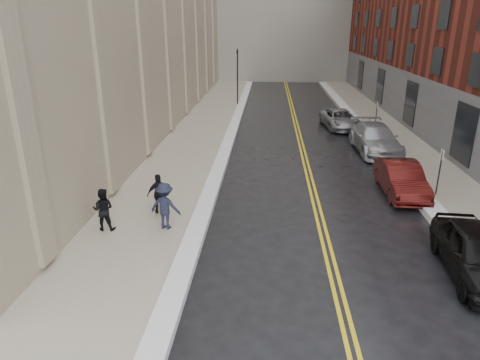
# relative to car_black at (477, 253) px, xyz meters

# --- Properties ---
(ground) EXTENTS (160.00, 160.00, 0.00)m
(ground) POSITION_rel_car_black_xyz_m (-6.80, -1.63, -0.78)
(ground) COLOR black
(ground) RESTS_ON ground
(sidewalk_left) EXTENTS (4.00, 64.00, 0.15)m
(sidewalk_left) POSITION_rel_car_black_xyz_m (-11.30, 14.37, -0.70)
(sidewalk_left) COLOR gray
(sidewalk_left) RESTS_ON ground
(sidewalk_right) EXTENTS (3.00, 64.00, 0.15)m
(sidewalk_right) POSITION_rel_car_black_xyz_m (2.20, 14.37, -0.70)
(sidewalk_right) COLOR gray
(sidewalk_right) RESTS_ON ground
(lane_stripe_a) EXTENTS (0.12, 64.00, 0.01)m
(lane_stripe_a) POSITION_rel_car_black_xyz_m (-4.42, 14.37, -0.78)
(lane_stripe_a) COLOR gold
(lane_stripe_a) RESTS_ON ground
(lane_stripe_b) EXTENTS (0.12, 64.00, 0.01)m
(lane_stripe_b) POSITION_rel_car_black_xyz_m (-4.18, 14.37, -0.78)
(lane_stripe_b) COLOR gold
(lane_stripe_b) RESTS_ON ground
(snow_ridge_left) EXTENTS (0.70, 60.80, 0.26)m
(snow_ridge_left) POSITION_rel_car_black_xyz_m (-9.00, 14.37, -0.65)
(snow_ridge_left) COLOR white
(snow_ridge_left) RESTS_ON ground
(snow_ridge_right) EXTENTS (0.85, 60.80, 0.30)m
(snow_ridge_right) POSITION_rel_car_black_xyz_m (0.35, 14.37, -0.63)
(snow_ridge_right) COLOR white
(snow_ridge_right) RESTS_ON ground
(traffic_signal) EXTENTS (0.18, 0.15, 5.20)m
(traffic_signal) POSITION_rel_car_black_xyz_m (-9.40, 28.37, 2.31)
(traffic_signal) COLOR black
(traffic_signal) RESTS_ON ground
(parking_sign_near) EXTENTS (0.06, 0.35, 2.23)m
(parking_sign_near) POSITION_rel_car_black_xyz_m (1.10, 6.37, 0.58)
(parking_sign_near) COLOR black
(parking_sign_near) RESTS_ON ground
(parking_sign_far) EXTENTS (0.06, 0.35, 2.23)m
(parking_sign_far) POSITION_rel_car_black_xyz_m (1.10, 18.37, 0.58)
(parking_sign_far) COLOR black
(parking_sign_far) RESTS_ON ground
(car_black) EXTENTS (2.17, 4.70, 1.56)m
(car_black) POSITION_rel_car_black_xyz_m (0.00, 0.00, 0.00)
(car_black) COLOR black
(car_black) RESTS_ON ground
(car_maroon) EXTENTS (1.59, 4.47, 1.47)m
(car_maroon) POSITION_rel_car_black_xyz_m (-0.38, 6.73, -0.04)
(car_maroon) COLOR #410D0B
(car_maroon) RESTS_ON ground
(car_silver_near) EXTENTS (2.49, 5.74, 1.65)m
(car_silver_near) POSITION_rel_car_black_xyz_m (-0.00, 13.58, 0.04)
(car_silver_near) COLOR #9FA1A7
(car_silver_near) RESTS_ON ground
(car_silver_far) EXTENTS (2.84, 5.13, 1.36)m
(car_silver_far) POSITION_rel_car_black_xyz_m (-1.12, 19.82, -0.10)
(car_silver_far) COLOR gray
(car_silver_far) RESTS_ON ground
(pedestrian_a) EXTENTS (0.82, 0.66, 1.61)m
(pedestrian_a) POSITION_rel_car_black_xyz_m (-12.40, 2.02, 0.17)
(pedestrian_a) COLOR black
(pedestrian_a) RESTS_ON sidewalk_left
(pedestrian_b) EXTENTS (1.26, 0.87, 1.78)m
(pedestrian_b) POSITION_rel_car_black_xyz_m (-10.16, 2.28, 0.26)
(pedestrian_b) COLOR #1A1D2F
(pedestrian_b) RESTS_ON sidewalk_left
(pedestrian_c) EXTENTS (1.03, 0.76, 1.63)m
(pedestrian_c) POSITION_rel_car_black_xyz_m (-10.72, 3.64, 0.19)
(pedestrian_c) COLOR black
(pedestrian_c) RESTS_ON sidewalk_left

